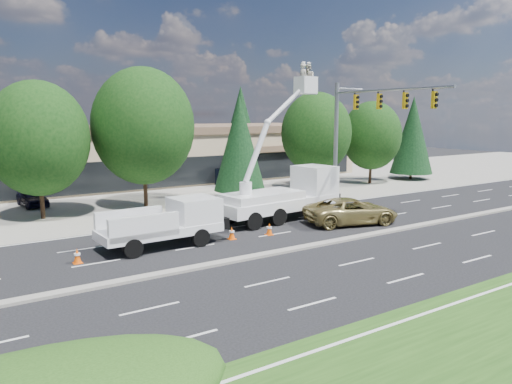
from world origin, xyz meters
TOP-DOWN VIEW (x-y plane):
  - ground at (0.00, 0.00)m, footprint 140.00×140.00m
  - concrete_apron at (0.00, 20.00)m, footprint 140.00×22.00m
  - road_median at (0.00, 0.00)m, footprint 120.00×0.55m
  - strip_mall at (0.00, 29.97)m, footprint 50.40×15.40m
  - tree_front_c at (-10.00, 15.00)m, footprint 6.37×6.37m
  - tree_front_d at (-3.00, 15.00)m, footprint 7.21×7.21m
  - tree_front_e at (5.00, 15.00)m, footprint 4.15×4.15m
  - tree_front_f at (13.00, 15.00)m, footprint 6.24×6.24m
  - tree_front_g at (20.00, 15.00)m, footprint 5.73×5.73m
  - tree_front_h at (26.00, 15.00)m, footprint 4.32×4.32m
  - tree_back_b at (-4.00, 42.00)m, footprint 5.20×5.20m
  - tree_back_c at (10.00, 42.00)m, footprint 4.62×4.62m
  - tree_back_d at (22.00, 42.00)m, footprint 5.40×5.40m
  - signal_mast at (10.03, 7.04)m, footprint 2.76×10.16m
  - utility_pickup at (-6.00, 4.21)m, footprint 6.24×2.58m
  - bucket_truck at (3.22, 6.27)m, footprint 8.76×3.44m
  - traffic_cone_a at (-10.70, 3.71)m, footprint 0.40×0.40m
  - traffic_cone_b at (-2.60, 3.60)m, footprint 0.40×0.40m
  - traffic_cone_c at (-0.35, 3.26)m, footprint 0.40×0.40m
  - traffic_cone_d at (7.19, 3.94)m, footprint 0.40×0.40m
  - minivan at (5.49, 2.80)m, footprint 6.32×4.20m
  - parked_car_west at (-9.74, 20.14)m, footprint 1.92×4.02m
  - parked_car_east at (7.70, 21.00)m, footprint 1.78×5.09m

SIDE VIEW (x-z plane):
  - ground at x=0.00m, z-range 0.00..0.00m
  - concrete_apron at x=0.00m, z-range 0.00..0.01m
  - road_median at x=0.00m, z-range 0.00..0.12m
  - traffic_cone_a at x=-10.70m, z-range -0.01..0.69m
  - traffic_cone_b at x=-2.60m, z-range -0.01..0.69m
  - traffic_cone_c at x=-0.35m, z-range -0.01..0.69m
  - traffic_cone_d at x=7.19m, z-range -0.01..0.69m
  - parked_car_west at x=-9.74m, z-range 0.00..1.33m
  - minivan at x=5.49m, z-range 0.00..1.61m
  - parked_car_east at x=7.70m, z-range 0.00..1.68m
  - utility_pickup at x=-6.00m, z-range -0.21..2.16m
  - bucket_truck at x=3.22m, z-range -2.90..7.10m
  - strip_mall at x=0.00m, z-range 0.08..5.58m
  - tree_front_e at x=5.00m, z-range 0.30..8.49m
  - tree_front_h at x=26.00m, z-range 0.31..8.82m
  - tree_front_g at x=20.00m, z-range 0.68..8.62m
  - tree_back_c at x=10.00m, z-range 0.33..9.43m
  - tree_front_f at x=13.00m, z-range 0.74..9.39m
  - tree_front_c at x=-10.00m, z-range 0.75..9.58m
  - tree_back_b at x=-4.00m, z-range 0.37..10.62m
  - tree_back_d at x=22.00m, z-range 0.39..11.03m
  - tree_front_d at x=-3.00m, z-range 0.85..10.85m
  - signal_mast at x=10.03m, z-range 1.56..10.56m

